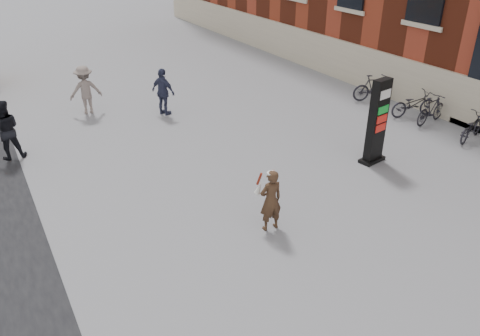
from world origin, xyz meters
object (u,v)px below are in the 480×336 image
bike_5 (431,110)px  info_pylon (377,122)px  pedestrian_b (85,90)px  bike_6 (414,104)px  pedestrian_a (5,130)px  bike_7 (374,88)px  woman (270,199)px  bike_4 (472,127)px  pedestrian_c (163,92)px

bike_5 → info_pylon: bearing=98.2°
pedestrian_b → bike_6: bearing=151.9°
info_pylon → pedestrian_a: info_pylon is taller
pedestrian_a → bike_7: size_ratio=1.03×
woman → bike_7: bearing=-144.2°
info_pylon → bike_6: info_pylon is taller
woman → pedestrian_a: size_ratio=0.83×
woman → bike_5: 9.24m
info_pylon → bike_5: size_ratio=1.52×
info_pylon → pedestrian_a: size_ratio=1.39×
bike_5 → bike_4: bearing=171.2°
woman → bike_4: size_ratio=0.91×
pedestrian_b → pedestrian_c: (2.53, -1.62, -0.03)m
bike_5 → bike_6: bike_5 is taller
info_pylon → bike_6: (4.09, 2.08, -0.82)m
pedestrian_c → bike_7: pedestrian_c is taller
pedestrian_a → bike_6: size_ratio=1.02×
woman → pedestrian_b: 10.24m
info_pylon → woman: (-4.75, -1.43, -0.50)m
pedestrian_a → pedestrian_c: (5.63, 1.14, -0.05)m
pedestrian_b → pedestrian_c: 3.00m
bike_5 → pedestrian_a: bearing=62.6°
pedestrian_a → bike_6: (13.77, -3.80, -0.46)m
bike_6 → pedestrian_c: bearing=72.7°
info_pylon → bike_5: 4.35m
pedestrian_b → bike_4: (10.66, -9.08, -0.48)m
info_pylon → woman: 4.98m
bike_4 → woman: bearing=80.9°
woman → pedestrian_b: pedestrian_b is taller
info_pylon → pedestrian_b: size_ratio=1.41×
pedestrian_c → bike_6: size_ratio=0.97×
bike_5 → pedestrian_c: bearing=45.8°
bike_4 → bike_6: (0.00, 2.52, 0.03)m
pedestrian_b → pedestrian_c: bearing=150.8°
pedestrian_a → bike_5: (13.77, -4.62, -0.43)m
bike_5 → bike_6: (0.00, 0.82, -0.03)m
bike_4 → bike_7: (0.00, 4.60, 0.10)m
pedestrian_b → bike_4: pedestrian_b is taller
woman → bike_6: (8.84, 3.51, -0.32)m
pedestrian_c → bike_4: 11.05m
woman → pedestrian_c: pedestrian_c is taller
info_pylon → bike_7: 5.88m
info_pylon → pedestrian_c: 8.11m
pedestrian_a → bike_4: bearing=157.4°
bike_5 → woman: bearing=98.1°
info_pylon → pedestrian_a: 11.33m
pedestrian_b → info_pylon: bearing=130.8°
pedestrian_c → bike_7: bearing=-136.6°
woman → bike_5: woman is taller
pedestrian_a → bike_7: bearing=175.0°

